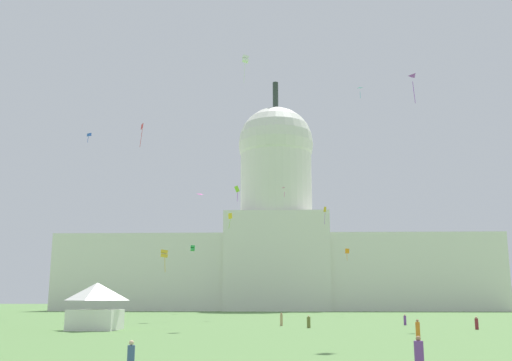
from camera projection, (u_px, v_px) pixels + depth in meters
capitol_building at (277, 245)px, 178.55m from camera, size 132.27×25.01×73.18m
event_tent at (96, 306)px, 66.28m from camera, size 5.47×5.91×5.33m
person_purple_lawn_far_left at (405, 320)px, 78.13m from camera, size 0.41×0.41×1.46m
person_maroon_lawn_far_right at (477, 323)px, 66.93m from camera, size 0.42×0.42×1.51m
person_purple_mid_left at (419, 357)px, 27.13m from camera, size 0.52×0.52×1.76m
person_denim_aisle_center at (131, 358)px, 27.70m from camera, size 0.38×0.38×1.53m
person_olive_back_right at (309, 322)px, 70.61m from camera, size 0.57×0.57×1.51m
person_orange_mid_center at (418, 330)px, 49.67m from camera, size 0.52×0.52×1.76m
person_tan_front_center at (281, 320)px, 76.19m from camera, size 0.44×0.44×1.71m
kite_gold_low at (164, 254)px, 90.16m from camera, size 1.34×1.30×3.53m
kite_violet_mid at (416, 78)px, 81.04m from camera, size 1.32×1.28×4.16m
kite_cyan_high at (360, 89)px, 147.16m from camera, size 1.43×1.10×2.58m
kite_lime_mid at (237, 190)px, 105.87m from camera, size 1.09×0.80×2.91m
kite_red_mid at (142, 129)px, 103.12m from camera, size 0.66×1.06×4.38m
kite_yellow_mid at (230, 217)px, 121.10m from camera, size 0.95×0.59×3.36m
kite_green_low at (193, 248)px, 144.20m from camera, size 1.26×1.32×1.40m
kite_blue_mid at (89, 135)px, 112.60m from camera, size 0.86×0.88×1.97m
kite_orange_low at (347, 252)px, 142.39m from camera, size 1.00×0.49×2.97m
kite_pink_mid at (285, 189)px, 159.53m from camera, size 1.26×1.84×2.34m
kite_magenta_mid at (201, 197)px, 102.14m from camera, size 1.21×1.07×0.36m
kite_white_high at (246, 59)px, 85.14m from camera, size 1.09×1.03×4.26m
kite_gold_mid at (325, 211)px, 159.76m from camera, size 0.86×0.68×4.89m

